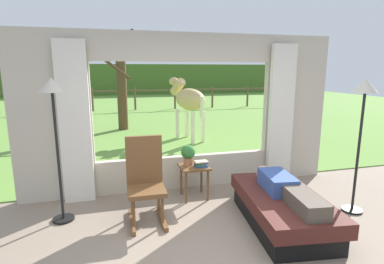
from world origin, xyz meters
TOP-DOWN VIEW (x-y plane):
  - back_wall_with_window at (0.00, 2.26)m, footprint 5.20×0.12m
  - curtain_panel_left at (-1.69, 2.12)m, footprint 0.44×0.10m
  - curtain_panel_right at (1.69, 2.12)m, footprint 0.44×0.10m
  - outdoor_pasture_lawn at (0.00, 13.16)m, footprint 36.00×21.68m
  - distant_hill_ridge at (0.00, 23.00)m, footprint 36.00×2.00m
  - recliner_sofa at (0.89, 0.65)m, footprint 1.11×1.80m
  - reclining_person at (0.89, 0.60)m, footprint 0.41×1.44m
  - rocking_chair at (-0.78, 1.28)m, footprint 0.49×0.69m
  - side_table at (0.03, 1.78)m, footprint 0.44×0.44m
  - potted_plant at (-0.05, 1.84)m, footprint 0.22×0.22m
  - book_stack at (0.12, 1.72)m, footprint 0.21×0.16m
  - floor_lamp_left at (-1.86, 1.52)m, footprint 0.32×0.32m
  - floor_lamp_right at (2.08, 0.74)m, footprint 0.32×0.32m
  - horse at (0.93, 5.68)m, footprint 0.90×1.81m
  - pasture_tree at (-0.81, 7.71)m, footprint 1.26×1.69m
  - pasture_fence_line at (0.00, 12.66)m, footprint 16.10×0.10m

SIDE VIEW (x-z plane):
  - outdoor_pasture_lawn at x=0.00m, z-range 0.00..0.02m
  - recliner_sofa at x=0.89m, z-range 0.01..0.43m
  - side_table at x=0.03m, z-range 0.17..0.69m
  - reclining_person at x=0.89m, z-range 0.41..0.63m
  - rocking_chair at x=-0.78m, z-range -0.01..1.11m
  - book_stack at x=0.12m, z-range 0.52..0.61m
  - potted_plant at x=-0.05m, z-range 0.54..0.86m
  - pasture_fence_line at x=0.00m, z-range 0.19..1.29m
  - horse at x=0.93m, z-range 0.29..2.02m
  - curtain_panel_left at x=-1.69m, z-range 0.00..2.40m
  - curtain_panel_right at x=1.69m, z-range 0.00..2.40m
  - distant_hill_ridge at x=0.00m, z-range 0.00..2.40m
  - back_wall_with_window at x=0.00m, z-range -0.03..2.52m
  - floor_lamp_right at x=2.08m, z-range 0.57..2.43m
  - floor_lamp_left at x=-1.86m, z-range 0.58..2.46m
  - pasture_tree at x=-0.81m, z-range -0.04..3.18m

